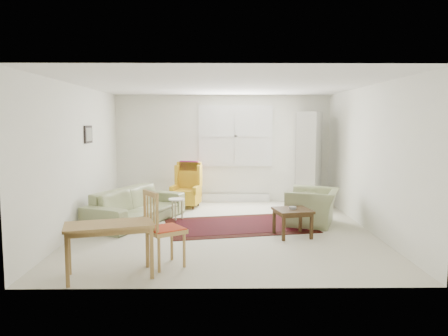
{
  "coord_description": "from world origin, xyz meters",
  "views": [
    {
      "loc": [
        -0.09,
        -7.51,
        1.87
      ],
      "look_at": [
        0.0,
        0.3,
        1.05
      ],
      "focal_mm": 35.0,
      "sensor_mm": 36.0,
      "label": 1
    }
  ],
  "objects_px": {
    "armchair": "(313,203)",
    "desk": "(110,250)",
    "sofa": "(137,199)",
    "cabinet": "(309,160)",
    "wingback_chair": "(186,185)",
    "coffee_table": "(292,223)",
    "desk_chair": "(165,228)",
    "stool": "(177,209)"
  },
  "relations": [
    {
      "from": "coffee_table",
      "to": "desk",
      "type": "height_order",
      "value": "desk"
    },
    {
      "from": "wingback_chair",
      "to": "coffee_table",
      "type": "height_order",
      "value": "wingback_chair"
    },
    {
      "from": "coffee_table",
      "to": "desk_chair",
      "type": "height_order",
      "value": "desk_chair"
    },
    {
      "from": "cabinet",
      "to": "desk",
      "type": "distance_m",
      "value": 5.6
    },
    {
      "from": "wingback_chair",
      "to": "desk",
      "type": "distance_m",
      "value": 4.39
    },
    {
      "from": "wingback_chair",
      "to": "coffee_table",
      "type": "xyz_separation_m",
      "value": [
        1.93,
        -2.49,
        -0.27
      ]
    },
    {
      "from": "cabinet",
      "to": "desk_chair",
      "type": "bearing_deg",
      "value": -101.61
    },
    {
      "from": "wingback_chair",
      "to": "coffee_table",
      "type": "bearing_deg",
      "value": -40.3
    },
    {
      "from": "armchair",
      "to": "cabinet",
      "type": "distance_m",
      "value": 1.88
    },
    {
      "from": "stool",
      "to": "cabinet",
      "type": "bearing_deg",
      "value": 25.08
    },
    {
      "from": "wingback_chair",
      "to": "desk",
      "type": "relative_size",
      "value": 0.97
    },
    {
      "from": "sofa",
      "to": "armchair",
      "type": "distance_m",
      "value": 3.27
    },
    {
      "from": "stool",
      "to": "desk",
      "type": "distance_m",
      "value": 3.17
    },
    {
      "from": "armchair",
      "to": "desk_chair",
      "type": "distance_m",
      "value": 3.35
    },
    {
      "from": "sofa",
      "to": "armchair",
      "type": "xyz_separation_m",
      "value": [
        3.26,
        -0.19,
        -0.05
      ]
    },
    {
      "from": "wingback_chair",
      "to": "desk",
      "type": "bearing_deg",
      "value": -85.9
    },
    {
      "from": "wingback_chair",
      "to": "cabinet",
      "type": "relative_size",
      "value": 0.48
    },
    {
      "from": "desk",
      "to": "sofa",
      "type": "bearing_deg",
      "value": 94.26
    },
    {
      "from": "wingback_chair",
      "to": "desk_chair",
      "type": "height_order",
      "value": "wingback_chair"
    },
    {
      "from": "coffee_table",
      "to": "desk",
      "type": "xyz_separation_m",
      "value": [
        -2.53,
        -1.85,
        0.1
      ]
    },
    {
      "from": "sofa",
      "to": "desk",
      "type": "bearing_deg",
      "value": -150.81
    },
    {
      "from": "desk",
      "to": "desk_chair",
      "type": "bearing_deg",
      "value": 31.68
    },
    {
      "from": "coffee_table",
      "to": "stool",
      "type": "xyz_separation_m",
      "value": [
        -2.02,
        1.27,
        -0.02
      ]
    },
    {
      "from": "desk_chair",
      "to": "desk",
      "type": "bearing_deg",
      "value": 88.71
    },
    {
      "from": "coffee_table",
      "to": "cabinet",
      "type": "relative_size",
      "value": 0.27
    },
    {
      "from": "cabinet",
      "to": "desk_chair",
      "type": "xyz_separation_m",
      "value": [
        -2.7,
        -4.06,
        -0.54
      ]
    },
    {
      "from": "stool",
      "to": "desk",
      "type": "bearing_deg",
      "value": -99.22
    },
    {
      "from": "armchair",
      "to": "cabinet",
      "type": "relative_size",
      "value": 0.48
    },
    {
      "from": "sofa",
      "to": "cabinet",
      "type": "bearing_deg",
      "value": -41.49
    },
    {
      "from": "cabinet",
      "to": "desk_chair",
      "type": "distance_m",
      "value": 4.9
    },
    {
      "from": "wingback_chair",
      "to": "desk",
      "type": "height_order",
      "value": "wingback_chair"
    },
    {
      "from": "sofa",
      "to": "coffee_table",
      "type": "bearing_deg",
      "value": -85.9
    },
    {
      "from": "coffee_table",
      "to": "desk",
      "type": "distance_m",
      "value": 3.14
    },
    {
      "from": "cabinet",
      "to": "sofa",
      "type": "bearing_deg",
      "value": -134.4
    },
    {
      "from": "sofa",
      "to": "wingback_chair",
      "type": "xyz_separation_m",
      "value": [
        0.82,
        1.45,
        0.07
      ]
    },
    {
      "from": "desk",
      "to": "desk_chair",
      "type": "height_order",
      "value": "desk_chair"
    },
    {
      "from": "sofa",
      "to": "cabinet",
      "type": "distance_m",
      "value": 3.91
    },
    {
      "from": "coffee_table",
      "to": "armchair",
      "type": "bearing_deg",
      "value": 58.98
    },
    {
      "from": "sofa",
      "to": "desk",
      "type": "distance_m",
      "value": 2.91
    },
    {
      "from": "sofa",
      "to": "stool",
      "type": "height_order",
      "value": "sofa"
    },
    {
      "from": "armchair",
      "to": "desk",
      "type": "xyz_separation_m",
      "value": [
        -3.05,
        -2.71,
        -0.06
      ]
    },
    {
      "from": "armchair",
      "to": "sofa",
      "type": "bearing_deg",
      "value": -73.36
    }
  ]
}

